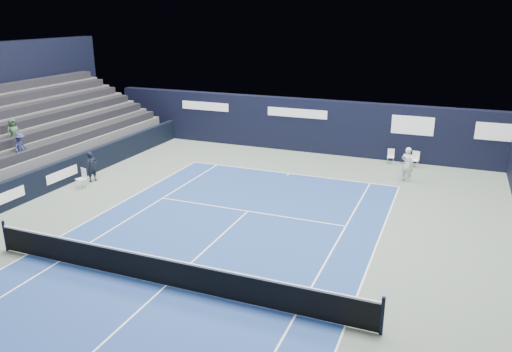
{
  "coord_description": "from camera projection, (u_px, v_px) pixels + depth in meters",
  "views": [
    {
      "loc": [
        7.49,
        -11.32,
        7.89
      ],
      "look_at": [
        0.03,
        7.24,
        1.3
      ],
      "focal_mm": 35.0,
      "sensor_mm": 36.0,
      "label": 1
    }
  ],
  "objects": [
    {
      "name": "ground",
      "position": [
        197.0,
        257.0,
        16.86
      ],
      "size": [
        48.0,
        48.0,
        0.0
      ],
      "primitive_type": "plane",
      "color": "#56665A",
      "rests_on": "ground"
    },
    {
      "name": "court_surface",
      "position": [
        166.0,
        286.0,
        15.1
      ],
      "size": [
        10.97,
        23.77,
        0.01
      ],
      "primitive_type": "cube",
      "color": "navy",
      "rests_on": "ground"
    },
    {
      "name": "folding_chair_back_a",
      "position": [
        391.0,
        154.0,
        27.17
      ],
      "size": [
        0.39,
        0.41,
        0.81
      ],
      "rotation": [
        0.0,
        0.0,
        0.1
      ],
      "color": "white",
      "rests_on": "ground"
    },
    {
      "name": "folding_chair_back_b",
      "position": [
        415.0,
        158.0,
        26.5
      ],
      "size": [
        0.44,
        0.43,
        0.87
      ],
      "rotation": [
        0.0,
        0.0,
        -0.16
      ],
      "color": "white",
      "rests_on": "ground"
    },
    {
      "name": "line_judge_chair",
      "position": [
        82.0,
        177.0,
        23.43
      ],
      "size": [
        0.52,
        0.51,
        0.93
      ],
      "rotation": [
        0.0,
        0.0,
        -0.33
      ],
      "color": "white",
      "rests_on": "ground"
    },
    {
      "name": "line_judge",
      "position": [
        92.0,
        167.0,
        24.22
      ],
      "size": [
        0.5,
        0.62,
        1.47
      ],
      "primitive_type": "imported",
      "rotation": [
        0.0,
        0.0,
        1.26
      ],
      "color": "black",
      "rests_on": "ground"
    },
    {
      "name": "court_markings",
      "position": [
        166.0,
        286.0,
        15.1
      ],
      "size": [
        11.03,
        23.83,
        0.0
      ],
      "color": "white",
      "rests_on": "court_surface"
    },
    {
      "name": "tennis_net",
      "position": [
        165.0,
        271.0,
        14.94
      ],
      "size": [
        12.9,
        0.1,
        1.1
      ],
      "color": "black",
      "rests_on": "ground"
    },
    {
      "name": "back_sponsor_wall",
      "position": [
        315.0,
        126.0,
        29.15
      ],
      "size": [
        26.0,
        0.63,
        3.1
      ],
      "color": "black",
      "rests_on": "ground"
    },
    {
      "name": "side_barrier_left",
      "position": [
        59.0,
        174.0,
        23.54
      ],
      "size": [
        0.33,
        22.0,
        1.2
      ],
      "color": "black",
      "rests_on": "ground"
    },
    {
      "name": "spectator_stand",
      "position": [
        12.0,
        135.0,
        25.35
      ],
      "size": [
        6.0,
        18.0,
        6.4
      ],
      "color": "#49494C",
      "rests_on": "ground"
    },
    {
      "name": "tennis_player",
      "position": [
        407.0,
        164.0,
        24.23
      ],
      "size": [
        0.72,
        0.9,
        1.7
      ],
      "color": "silver",
      "rests_on": "ground"
    }
  ]
}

